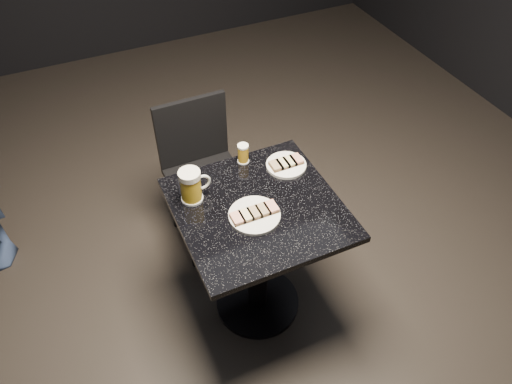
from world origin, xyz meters
TOP-DOWN VIEW (x-y plane):
  - floor at (0.00, 0.00)m, footprint 6.00×6.00m
  - plate_large at (-0.04, -0.05)m, footprint 0.22×0.22m
  - plate_small at (0.23, 0.18)m, footprint 0.19×0.19m
  - table at (0.00, 0.00)m, footprint 0.70×0.70m
  - beer_mug at (-0.24, 0.16)m, footprint 0.14×0.10m
  - beer_tumbler at (0.06, 0.30)m, footprint 0.06×0.06m
  - chair at (-0.06, 0.62)m, footprint 0.40×0.40m
  - canapes_on_plate_large at (-0.04, -0.05)m, footprint 0.21×0.07m
  - canapes_on_plate_small at (0.23, 0.18)m, footprint 0.16×0.07m

SIDE VIEW (x-z plane):
  - floor at x=0.00m, z-range 0.00..0.00m
  - chair at x=-0.06m, z-range 0.07..0.93m
  - table at x=0.00m, z-range 0.13..0.88m
  - plate_large at x=-0.04m, z-range 0.75..0.76m
  - plate_small at x=0.23m, z-range 0.75..0.76m
  - canapes_on_plate_large at x=-0.04m, z-range 0.76..0.78m
  - canapes_on_plate_small at x=0.23m, z-range 0.76..0.78m
  - beer_tumbler at x=0.06m, z-range 0.75..0.85m
  - beer_mug at x=-0.24m, z-range 0.75..0.91m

